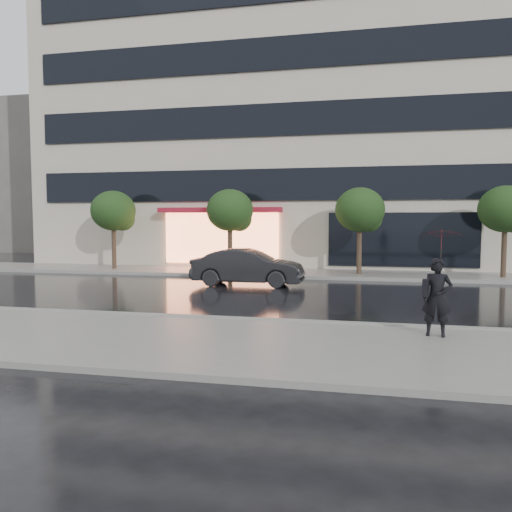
# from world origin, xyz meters

# --- Properties ---
(ground) EXTENTS (120.00, 120.00, 0.00)m
(ground) POSITION_xyz_m (0.00, 0.00, 0.00)
(ground) COLOR black
(ground) RESTS_ON ground
(sidewalk_near) EXTENTS (60.00, 4.50, 0.12)m
(sidewalk_near) POSITION_xyz_m (0.00, -3.25, 0.06)
(sidewalk_near) COLOR slate
(sidewalk_near) RESTS_ON ground
(sidewalk_far) EXTENTS (60.00, 3.50, 0.12)m
(sidewalk_far) POSITION_xyz_m (0.00, 10.25, 0.06)
(sidewalk_far) COLOR slate
(sidewalk_far) RESTS_ON ground
(curb_near) EXTENTS (60.00, 0.25, 0.14)m
(curb_near) POSITION_xyz_m (0.00, -1.00, 0.07)
(curb_near) COLOR gray
(curb_near) RESTS_ON ground
(curb_far) EXTENTS (60.00, 0.25, 0.14)m
(curb_far) POSITION_xyz_m (0.00, 8.50, 0.07)
(curb_far) COLOR gray
(curb_far) RESTS_ON ground
(office_building) EXTENTS (30.00, 12.76, 18.00)m
(office_building) POSITION_xyz_m (-0.00, 17.97, 9.00)
(office_building) COLOR #B3AA97
(office_building) RESTS_ON ground
(bg_building_left) EXTENTS (14.00, 10.00, 12.00)m
(bg_building_left) POSITION_xyz_m (-28.00, 26.00, 6.00)
(bg_building_left) COLOR #59544F
(bg_building_left) RESTS_ON ground
(tree_far_west) EXTENTS (2.20, 2.20, 3.99)m
(tree_far_west) POSITION_xyz_m (-8.94, 10.03, 2.92)
(tree_far_west) COLOR #33261C
(tree_far_west) RESTS_ON ground
(tree_mid_west) EXTENTS (2.20, 2.20, 3.99)m
(tree_mid_west) POSITION_xyz_m (-2.94, 10.03, 2.92)
(tree_mid_west) COLOR #33261C
(tree_mid_west) RESTS_ON ground
(tree_mid_east) EXTENTS (2.20, 2.20, 3.99)m
(tree_mid_east) POSITION_xyz_m (3.06, 10.03, 2.92)
(tree_mid_east) COLOR #33261C
(tree_mid_east) RESTS_ON ground
(tree_far_east) EXTENTS (2.20, 2.20, 3.99)m
(tree_far_east) POSITION_xyz_m (9.06, 10.03, 2.92)
(tree_far_east) COLOR #33261C
(tree_far_east) RESTS_ON ground
(parked_car) EXTENTS (4.33, 1.53, 1.42)m
(parked_car) POSITION_xyz_m (-1.20, 6.00, 0.71)
(parked_car) COLOR black
(parked_car) RESTS_ON ground
(pedestrian_with_umbrella) EXTENTS (0.98, 0.99, 2.25)m
(pedestrian_with_umbrella) POSITION_xyz_m (4.72, -1.96, 1.56)
(pedestrian_with_umbrella) COLOR black
(pedestrian_with_umbrella) RESTS_ON sidewalk_near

